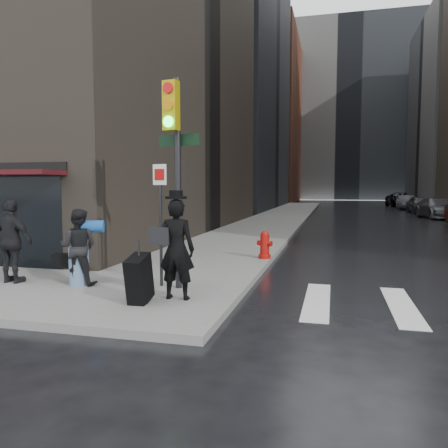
{
  "coord_description": "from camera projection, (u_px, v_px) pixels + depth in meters",
  "views": [
    {
      "loc": [
        3.78,
        -7.85,
        2.3
      ],
      "look_at": [
        0.94,
        3.48,
        1.3
      ],
      "focal_mm": 35.0,
      "sensor_mm": 36.0,
      "label": 1
    }
  ],
  "objects": [
    {
      "name": "parked_car_6",
      "position": [
        401.0,
        200.0,
        51.01
      ],
      "size": [
        3.01,
        6.02,
        1.64
      ],
      "primitive_type": "imported",
      "rotation": [
        0.0,
        0.0,
        0.05
      ],
      "color": "black",
      "rests_on": "ground"
    },
    {
      "name": "parked_car_4",
      "position": [
        420.0,
        204.0,
        38.43
      ],
      "size": [
        2.02,
        4.5,
        1.5
      ],
      "primitive_type": "imported",
      "rotation": [
        0.0,
        0.0,
        0.06
      ],
      "color": "#3F3F44",
      "rests_on": "ground"
    },
    {
      "name": "bldg_left_mid",
      "position": [
        177.0,
        50.0,
        47.13
      ],
      "size": [
        22.0,
        24.0,
        34.0
      ],
      "primitive_type": "cube",
      "color": "slate",
      "rests_on": "ground"
    },
    {
      "name": "ground",
      "position": [
        136.0,
        302.0,
        8.7
      ],
      "size": [
        140.0,
        140.0,
        0.0
      ],
      "primitive_type": "plane",
      "color": "black",
      "rests_on": "ground"
    },
    {
      "name": "sidewalk_left",
      "position": [
        284.0,
        215.0,
        34.78
      ],
      "size": [
        4.0,
        50.0,
        0.15
      ],
      "primitive_type": "cube",
      "color": "slate",
      "rests_on": "ground"
    },
    {
      "name": "man_jeans",
      "position": [
        78.0,
        247.0,
        9.53
      ],
      "size": [
        1.22,
        0.77,
        1.67
      ],
      "rotation": [
        0.0,
        0.0,
        3.32
      ],
      "color": "black",
      "rests_on": "ground"
    },
    {
      "name": "bldg_left_far",
      "position": [
        228.0,
        121.0,
        70.66
      ],
      "size": [
        22.0,
        20.0,
        26.0
      ],
      "primitive_type": "cube",
      "color": "brown",
      "rests_on": "ground"
    },
    {
      "name": "man_overcoat",
      "position": [
        169.0,
        253.0,
        8.24
      ],
      "size": [
        1.09,
        1.09,
        2.12
      ],
      "rotation": [
        0.0,
        0.0,
        3.18
      ],
      "color": "black",
      "rests_on": "ground"
    },
    {
      "name": "traffic_light",
      "position": [
        174.0,
        154.0,
        8.99
      ],
      "size": [
        1.08,
        0.58,
        4.38
      ],
      "rotation": [
        0.0,
        0.0,
        -0.19
      ],
      "color": "black",
      "rests_on": "ground"
    },
    {
      "name": "bldg_distant",
      "position": [
        347.0,
        113.0,
        81.27
      ],
      "size": [
        40.0,
        12.0,
        32.0
      ],
      "primitive_type": "cube",
      "color": "slate",
      "rests_on": "ground"
    },
    {
      "name": "man_greycoat",
      "position": [
        12.0,
        241.0,
        9.74
      ],
      "size": [
        1.14,
        0.56,
        1.87
      ],
      "rotation": [
        0.0,
        0.0,
        3.05
      ],
      "color": "black",
      "rests_on": "ground"
    },
    {
      "name": "fire_hydrant",
      "position": [
        265.0,
        246.0,
        13.12
      ],
      "size": [
        0.48,
        0.37,
        0.83
      ],
      "rotation": [
        0.0,
        0.0,
        -0.34
      ],
      "color": "#9F0E09",
      "rests_on": "ground"
    },
    {
      "name": "parked_car_3",
      "position": [
        437.0,
        208.0,
        32.11
      ],
      "size": [
        2.59,
        5.35,
        1.5
      ],
      "primitive_type": "imported",
      "rotation": [
        0.0,
        0.0,
        0.1
      ],
      "color": "#48484C",
      "rests_on": "ground"
    },
    {
      "name": "parked_car_5",
      "position": [
        406.0,
        202.0,
        44.8
      ],
      "size": [
        1.7,
        4.47,
        1.46
      ],
      "primitive_type": "imported",
      "rotation": [
        0.0,
        0.0,
        -0.04
      ],
      "color": "#3A3B3F",
      "rests_on": "ground"
    }
  ]
}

